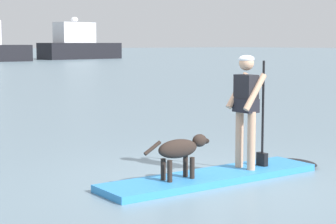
{
  "coord_description": "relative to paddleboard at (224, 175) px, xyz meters",
  "views": [
    {
      "loc": [
        -5.71,
        -6.18,
        1.96
      ],
      "look_at": [
        0.0,
        1.0,
        0.9
      ],
      "focal_mm": 63.96,
      "sensor_mm": 36.0,
      "label": 1
    }
  ],
  "objects": [
    {
      "name": "moored_boat_port",
      "position": [
        31.55,
        58.57,
        1.62
      ],
      "size": [
        11.09,
        4.5,
        5.12
      ],
      "color": "black",
      "rests_on": "ground_plane"
    },
    {
      "name": "person_paddler",
      "position": [
        0.43,
        -0.03,
        1.03
      ],
      "size": [
        0.62,
        0.49,
        1.68
      ],
      "color": "tan",
      "rests_on": "paddleboard"
    },
    {
      "name": "dog",
      "position": [
        -0.78,
        0.05,
        0.45
      ],
      "size": [
        1.1,
        0.26,
        0.59
      ],
      "color": "#2D231E",
      "rests_on": "paddleboard"
    },
    {
      "name": "paddleboard",
      "position": [
        0.0,
        0.0,
        0.0
      ],
      "size": [
        3.78,
        1.0,
        0.1
      ],
      "color": "#338CD8",
      "rests_on": "ground_plane"
    },
    {
      "name": "ground_plane",
      "position": [
        -0.23,
        0.01,
        -0.05
      ],
      "size": [
        400.0,
        400.0,
        0.0
      ],
      "primitive_type": "plane",
      "color": "slate"
    }
  ]
}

